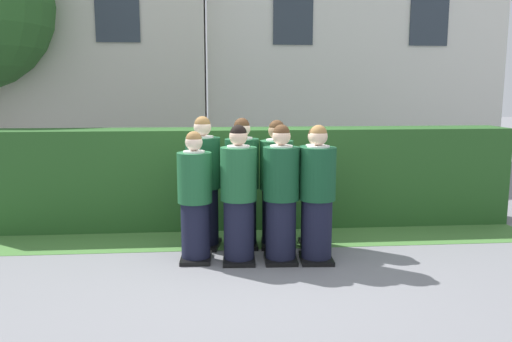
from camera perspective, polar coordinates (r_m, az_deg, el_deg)
The scene contains 13 objects.
ground_plane at distance 6.23m, azimuth 0.24°, elevation -10.02°, with size 60.00×60.00×0.00m, color slate.
student_front_row_0 at distance 6.09m, azimuth -6.83°, elevation -3.26°, with size 0.41×0.50×1.56m.
student_front_row_1 at distance 6.01m, azimuth -1.94°, elevation -3.00°, with size 0.43×0.52×1.64m.
student_front_row_2 at distance 6.03m, azimuth 2.81°, elevation -2.95°, with size 0.43×0.52×1.64m.
student_front_row_3 at distance 6.07m, azimuth 6.86°, elevation -2.94°, with size 0.43×0.49×1.64m.
student_rear_row_0 at distance 6.61m, azimuth -5.90°, elevation -1.63°, with size 0.47×0.54×1.71m.
student_rear_row_1 at distance 6.60m, azimuth -1.57°, elevation -1.70°, with size 0.44×0.48×1.68m.
student_rear_row_2 at distance 6.62m, azimuth 2.28°, elevation -1.79°, with size 0.43×0.54×1.66m.
student_rear_row_3 at distance 6.67m, azimuth 6.58°, elevation -2.13°, with size 0.41×0.47×1.57m.
hedge at distance 7.68m, azimuth -0.89°, elevation -0.68°, with size 7.86×0.70×1.46m.
school_building_main at distance 13.38m, azimuth -20.20°, elevation 16.64°, with size 6.78×3.76×7.64m.
school_building_annex at distance 13.85m, azimuth 9.93°, elevation 17.31°, with size 7.44×3.24×7.88m.
lawn_strip at distance 7.07m, azimuth -0.42°, elevation -7.62°, with size 7.86×0.90×0.01m, color #477A38.
Camera 1 is at (-0.53, -5.86, 2.05)m, focal length 35.81 mm.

